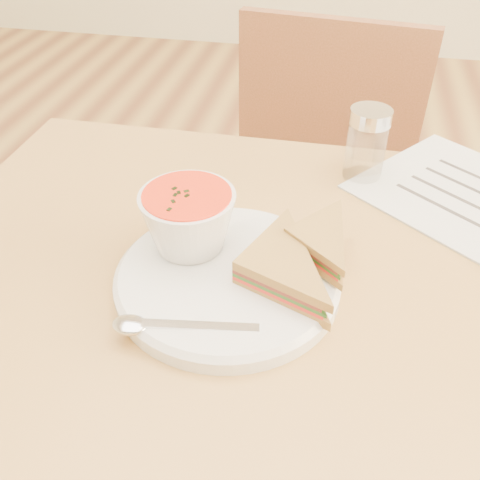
% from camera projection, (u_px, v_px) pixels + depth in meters
% --- Properties ---
extents(dining_table, '(1.00, 0.70, 0.75)m').
position_uv_depth(dining_table, '(301.00, 475.00, 0.81)').
color(dining_table, olive).
rests_on(dining_table, floor).
extents(chair_far, '(0.43, 0.43, 0.86)m').
position_uv_depth(chair_far, '(299.00, 251.00, 1.14)').
color(chair_far, brown).
rests_on(chair_far, floor).
extents(plate, '(0.31, 0.31, 0.02)m').
position_uv_depth(plate, '(228.00, 279.00, 0.59)').
color(plate, white).
rests_on(plate, dining_table).
extents(soup_bowl, '(0.13, 0.13, 0.07)m').
position_uv_depth(soup_bowl, '(189.00, 223.00, 0.60)').
color(soup_bowl, white).
rests_on(soup_bowl, plate).
extents(sandwich_half_a, '(0.15, 0.15, 0.04)m').
position_uv_depth(sandwich_half_a, '(232.00, 275.00, 0.56)').
color(sandwich_half_a, '#B38D3F').
rests_on(sandwich_half_a, plate).
extents(sandwich_half_b, '(0.13, 0.13, 0.03)m').
position_uv_depth(sandwich_half_b, '(283.00, 238.00, 0.60)').
color(sandwich_half_b, '#B38D3F').
rests_on(sandwich_half_b, plate).
extents(spoon, '(0.18, 0.07, 0.01)m').
position_uv_depth(spoon, '(183.00, 326.00, 0.52)').
color(spoon, silver).
rests_on(spoon, plate).
extents(condiment_shaker, '(0.07, 0.07, 0.10)m').
position_uv_depth(condiment_shaker, '(366.00, 144.00, 0.74)').
color(condiment_shaker, silver).
rests_on(condiment_shaker, dining_table).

